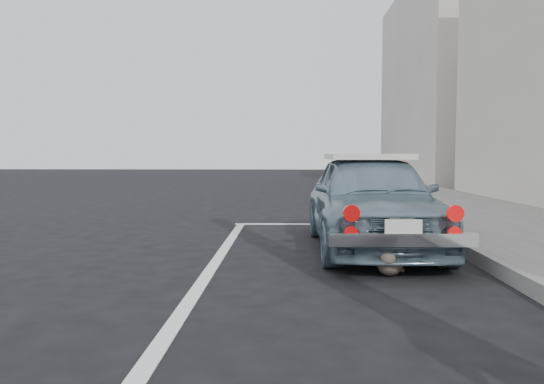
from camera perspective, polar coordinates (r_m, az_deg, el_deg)
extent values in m
cube|color=#BCB3AB|center=(23.25, 18.22, 10.88)|extent=(3.50, 10.00, 8.00)
cube|color=silver|center=(8.74, 5.88, -3.48)|extent=(3.00, 0.12, 0.01)
cube|color=silver|center=(5.32, -6.65, -8.34)|extent=(0.12, 7.00, 0.01)
imported|color=slate|center=(6.54, 10.57, -0.86)|extent=(1.44, 3.49, 1.18)
cube|color=white|center=(6.86, 10.14, 3.73)|extent=(0.99, 1.33, 0.07)
cube|color=silver|center=(4.92, 13.82, -4.97)|extent=(1.33, 0.14, 0.12)
cube|color=white|center=(4.86, 13.95, -3.89)|extent=(0.33, 0.02, 0.17)
cylinder|color=red|center=(4.78, 8.55, -2.26)|extent=(0.15, 0.04, 0.15)
cylinder|color=red|center=(4.99, 19.11, -2.18)|extent=(0.15, 0.04, 0.15)
cylinder|color=red|center=(4.80, 8.53, -4.39)|extent=(0.12, 0.04, 0.12)
cylinder|color=red|center=(5.01, 19.07, -4.23)|extent=(0.12, 0.04, 0.12)
ellipsoid|color=#6D5D53|center=(5.18, 12.60, -7.36)|extent=(0.36, 0.44, 0.23)
sphere|color=#6D5D53|center=(5.00, 12.35, -6.84)|extent=(0.15, 0.15, 0.15)
cone|color=#6D5D53|center=(4.99, 11.91, -5.98)|extent=(0.05, 0.05, 0.06)
cone|color=#6D5D53|center=(4.98, 12.82, -6.02)|extent=(0.05, 0.05, 0.06)
cylinder|color=#6D5D53|center=(5.38, 13.48, -7.82)|extent=(0.05, 0.25, 0.03)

